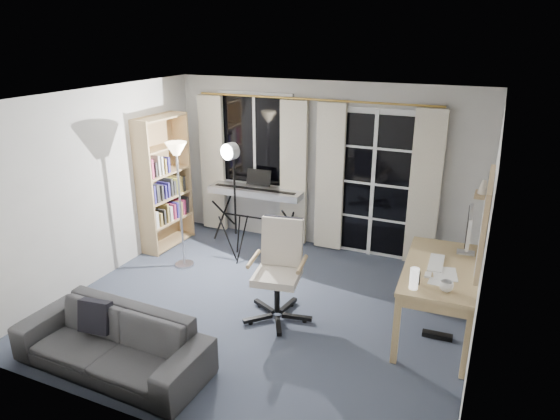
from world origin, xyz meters
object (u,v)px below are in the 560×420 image
(monitor, at_px, (469,228))
(sofa, at_px, (111,334))
(mug, at_px, (446,285))
(keyboard_piano, at_px, (256,193))
(torchiere_lamp, at_px, (178,168))
(studio_light, at_px, (231,165))
(bookshelf, at_px, (162,186))
(desk, at_px, (440,275))
(office_chair, at_px, (280,260))

(monitor, height_order, sofa, monitor)
(monitor, height_order, mug, monitor)
(mug, bearing_deg, keyboard_piano, 146.75)
(torchiere_lamp, xyz_separation_m, monitor, (3.54, 0.18, -0.32))
(torchiere_lamp, bearing_deg, mug, -12.59)
(keyboard_piano, bearing_deg, studio_light, -91.94)
(monitor, bearing_deg, studio_light, 172.71)
(bookshelf, relative_size, sofa, 1.01)
(keyboard_piano, bearing_deg, sofa, -90.44)
(monitor, distance_m, mug, 0.98)
(bookshelf, xyz_separation_m, desk, (4.00, -0.77, -0.24))
(torchiere_lamp, relative_size, mug, 13.57)
(mug, bearing_deg, desk, 101.31)
(bookshelf, distance_m, monitor, 4.22)
(bookshelf, height_order, torchiere_lamp, bookshelf)
(keyboard_piano, distance_m, studio_light, 0.92)
(torchiere_lamp, relative_size, studio_light, 1.00)
(bookshelf, xyz_separation_m, office_chair, (2.34, -1.08, -0.26))
(torchiere_lamp, relative_size, keyboard_piano, 1.20)
(mug, bearing_deg, monitor, 84.21)
(monitor, bearing_deg, bookshelf, 173.04)
(desk, distance_m, sofa, 3.29)
(keyboard_piano, relative_size, office_chair, 1.29)
(desk, distance_m, mug, 0.53)
(studio_light, bearing_deg, monitor, 12.44)
(mug, bearing_deg, office_chair, 173.69)
(monitor, relative_size, mug, 4.40)
(studio_light, relative_size, monitor, 3.07)
(sofa, bearing_deg, mug, 27.23)
(keyboard_piano, distance_m, mug, 3.47)
(bookshelf, distance_m, sofa, 2.97)
(mug, relative_size, sofa, 0.07)
(office_chair, height_order, mug, office_chair)
(desk, relative_size, mug, 11.63)
(studio_light, relative_size, office_chair, 1.54)
(bookshelf, height_order, desk, bookshelf)
(mug, distance_m, sofa, 3.15)
(torchiere_lamp, distance_m, sofa, 2.42)
(desk, height_order, mug, mug)
(monitor, relative_size, sofa, 0.29)
(desk, bearing_deg, office_chair, -172.15)
(keyboard_piano, xyz_separation_m, mug, (2.90, -1.90, 0.05))
(bookshelf, bearing_deg, keyboard_piano, 30.08)
(torchiere_lamp, height_order, studio_light, torchiere_lamp)
(studio_light, bearing_deg, bookshelf, -166.38)
(bookshelf, distance_m, office_chair, 2.59)
(keyboard_piano, bearing_deg, monitor, -19.67)
(monitor, bearing_deg, office_chair, -160.44)
(office_chair, xyz_separation_m, mug, (1.76, -0.19, 0.18))
(keyboard_piano, distance_m, monitor, 3.16)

